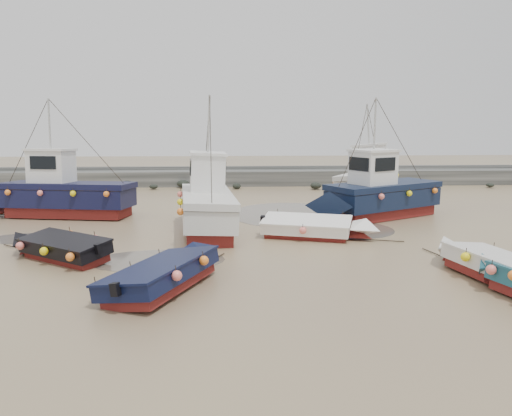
# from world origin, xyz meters

# --- Properties ---
(ground) EXTENTS (120.00, 120.00, 0.00)m
(ground) POSITION_xyz_m (0.00, 0.00, 0.00)
(ground) COLOR #97835A
(ground) RESTS_ON ground
(seawall) EXTENTS (60.00, 4.92, 1.50)m
(seawall) POSITION_xyz_m (0.05, 21.99, 0.63)
(seawall) COLOR slate
(seawall) RESTS_ON ground
(puddle_a) EXTENTS (4.99, 4.99, 0.01)m
(puddle_a) POSITION_xyz_m (-4.22, -0.58, 0.00)
(puddle_a) COLOR #5C5448
(puddle_a) RESTS_ON ground
(puddle_b) EXTENTS (4.00, 4.00, 0.01)m
(puddle_b) POSITION_xyz_m (4.23, 4.42, 0.00)
(puddle_b) COLOR #5C5448
(puddle_b) RESTS_ON ground
(puddle_c) EXTENTS (3.42, 3.42, 0.01)m
(puddle_c) POSITION_xyz_m (-10.38, 3.32, 0.00)
(puddle_c) COLOR #5C5448
(puddle_c) RESTS_ON ground
(puddle_d) EXTENTS (6.85, 6.85, 0.01)m
(puddle_d) POSITION_xyz_m (1.91, 8.62, 0.00)
(puddle_d) COLOR #5C5448
(puddle_d) RESTS_ON ground
(dinghy_1) EXTENTS (3.76, 6.40, 1.43)m
(dinghy_1) POSITION_xyz_m (-3.40, -3.59, 0.54)
(dinghy_1) COLOR maroon
(dinghy_1) RESTS_ON ground
(dinghy_4) EXTENTS (5.21, 4.07, 1.43)m
(dinghy_4) POSITION_xyz_m (-7.81, -0.14, 0.55)
(dinghy_4) COLOR maroon
(dinghy_4) RESTS_ON ground
(dinghy_5) EXTENTS (6.05, 3.15, 1.43)m
(dinghy_5) POSITION_xyz_m (2.21, 2.79, 0.54)
(dinghy_5) COLOR maroon
(dinghy_5) RESTS_ON ground
(dinghy_6) EXTENTS (2.64, 6.26, 1.43)m
(dinghy_6) POSITION_xyz_m (6.89, -3.33, 0.54)
(dinghy_6) COLOR maroon
(dinghy_6) RESTS_ON ground
(cabin_boat_0) EXTENTS (9.94, 3.80, 6.22)m
(cabin_boat_0) POSITION_xyz_m (-10.70, 8.53, 1.35)
(cabin_boat_0) COLOR maroon
(cabin_boat_0) RESTS_ON ground
(cabin_boat_1) EXTENTS (3.08, 9.67, 6.22)m
(cabin_boat_1) POSITION_xyz_m (-2.65, 4.61, 1.36)
(cabin_boat_1) COLOR maroon
(cabin_boat_1) RESTS_ON ground
(cabin_boat_2) EXTENTS (8.94, 5.82, 6.22)m
(cabin_boat_2) POSITION_xyz_m (6.13, 7.07, 1.36)
(cabin_boat_2) COLOR maroon
(cabin_boat_2) RESTS_ON ground
(cabin_boat_3) EXTENTS (5.95, 8.20, 6.22)m
(cabin_boat_3) POSITION_xyz_m (7.91, 13.90, 1.38)
(cabin_boat_3) COLOR maroon
(cabin_boat_3) RESTS_ON ground
(person) EXTENTS (0.67, 0.51, 1.66)m
(person) POSITION_xyz_m (-2.31, 4.83, 0.00)
(person) COLOR #1A223B
(person) RESTS_ON ground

